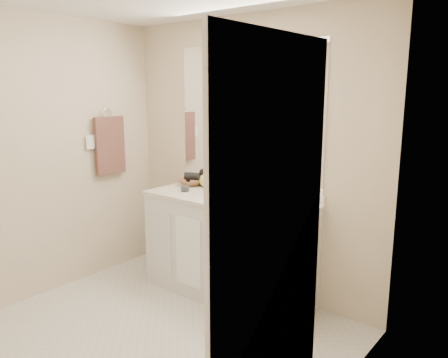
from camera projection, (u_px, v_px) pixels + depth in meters
floor at (137, 346)px, 3.08m from camera, size 2.60×2.60×0.00m
wall_back at (247, 157)px, 3.83m from camera, size 2.60×0.02×2.40m
wall_left at (30, 160)px, 3.64m from camera, size 0.02×2.60×2.40m
wall_right at (309, 215)px, 2.04m from camera, size 0.02×2.60×2.40m
vanity_cabinet at (228, 249)px, 3.78m from camera, size 1.50×0.55×0.85m
countertop at (228, 199)px, 3.69m from camera, size 1.52×0.57×0.03m
backsplash at (246, 188)px, 3.88m from camera, size 1.52×0.03×0.08m
sink_basin at (226, 200)px, 3.67m from camera, size 0.37×0.37×0.02m
faucet at (239, 188)px, 3.80m from camera, size 0.02×0.02×0.11m
mirror at (247, 115)px, 3.75m from camera, size 1.48×0.01×1.20m
blue_mug at (222, 186)px, 3.87m from camera, size 0.09×0.09×0.11m
tan_cup at (246, 192)px, 3.67m from camera, size 0.09×0.09×0.11m
toothbrush at (247, 181)px, 3.64m from camera, size 0.02×0.04×0.19m
mouthwash_bottle at (259, 193)px, 3.50m from camera, size 0.09×0.09×0.16m
soap_dish at (263, 210)px, 3.28m from camera, size 0.10×0.08×0.01m
green_soap at (263, 208)px, 3.28m from camera, size 0.08×0.07×0.03m
orange_comb at (221, 205)px, 3.44m from camera, size 0.13×0.04×0.01m
dark_jar at (185, 189)px, 3.91m from camera, size 0.08×0.08×0.05m
extra_white_bottle at (211, 184)px, 3.89m from camera, size 0.06×0.06×0.15m
soap_bottle_white at (225, 179)px, 3.95m from camera, size 0.09×0.09×0.20m
soap_bottle_cream at (212, 179)px, 3.98m from camera, size 0.09×0.10×0.19m
soap_bottle_yellow at (206, 178)px, 4.09m from camera, size 0.14×0.14×0.17m
wicker_basket at (191, 182)px, 4.17m from camera, size 0.29×0.29×0.06m
hair_dryer at (192, 176)px, 4.14m from camera, size 0.16×0.12×0.07m
towel_ring at (107, 114)px, 4.14m from camera, size 0.01×0.11×0.11m
hand_towel at (110, 145)px, 4.19m from camera, size 0.04×0.32×0.55m
switch_plate at (90, 142)px, 4.04m from camera, size 0.01×0.08×0.13m
door at (270, 275)px, 1.86m from camera, size 0.02×0.82×2.00m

